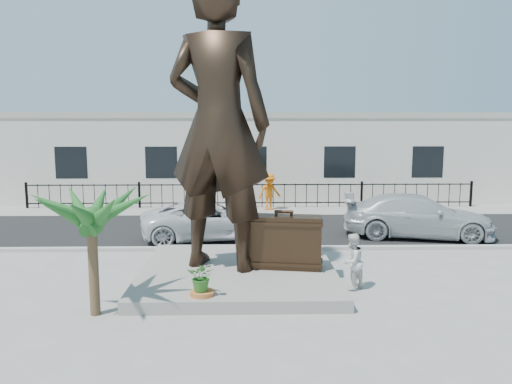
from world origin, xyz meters
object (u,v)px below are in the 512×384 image
at_px(car_white, 210,220).
at_px(suitcase, 284,242).
at_px(tourist, 352,262).
at_px(statue, 218,124).

bearing_deg(car_white, suitcase, -164.77).
bearing_deg(tourist, car_white, -97.20).
distance_m(suitcase, car_white, 5.20).
relative_size(suitcase, car_white, 0.41).
distance_m(statue, car_white, 5.71).
distance_m(suitcase, tourist, 1.93).
height_order(statue, suitcase, statue).
bearing_deg(suitcase, statue, -175.96).
height_order(suitcase, car_white, suitcase).
relative_size(statue, suitcase, 3.82).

